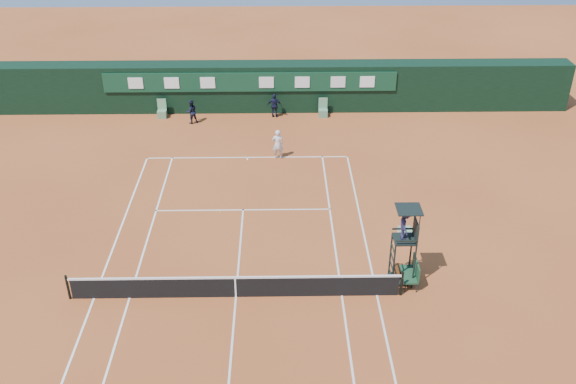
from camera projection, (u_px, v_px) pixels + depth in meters
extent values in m
plane|color=#AA5428|center=(236.00, 297.00, 24.85)|extent=(90.00, 90.00, 0.00)
cube|color=silver|center=(247.00, 157.00, 35.13)|extent=(11.05, 0.08, 0.01)
cube|color=silver|center=(377.00, 295.00, 24.93)|extent=(0.08, 23.85, 0.01)
cube|color=white|center=(94.00, 298.00, 24.77)|extent=(0.08, 23.85, 0.01)
cube|color=silver|center=(342.00, 295.00, 24.91)|extent=(0.08, 23.85, 0.01)
cube|color=white|center=(130.00, 298.00, 24.79)|extent=(0.08, 23.85, 0.01)
cube|color=silver|center=(243.00, 210.00, 30.39)|extent=(8.31, 0.08, 0.01)
cube|color=silver|center=(236.00, 297.00, 24.85)|extent=(0.08, 12.88, 0.01)
cube|color=silver|center=(247.00, 159.00, 35.00)|extent=(0.08, 0.30, 0.01)
cube|color=black|center=(235.00, 288.00, 24.63)|extent=(12.60, 0.04, 0.90)
cube|color=white|center=(235.00, 278.00, 24.39)|extent=(12.80, 0.06, 0.08)
cube|color=white|center=(235.00, 287.00, 24.62)|extent=(0.06, 0.05, 0.92)
cylinder|color=black|center=(402.00, 284.00, 24.67)|extent=(0.10, 0.10, 1.10)
cylinder|color=black|center=(68.00, 287.00, 24.48)|extent=(0.10, 0.10, 1.10)
cube|color=black|center=(251.00, 87.00, 40.32)|extent=(40.00, 1.50, 3.00)
cube|color=#103A23|center=(250.00, 82.00, 39.32)|extent=(18.00, 0.10, 1.20)
cube|color=white|center=(136.00, 83.00, 39.15)|extent=(0.90, 0.04, 0.70)
cube|color=white|center=(172.00, 83.00, 39.18)|extent=(0.90, 0.04, 0.70)
cube|color=white|center=(208.00, 83.00, 39.22)|extent=(0.90, 0.04, 0.70)
cube|color=white|center=(266.00, 82.00, 39.27)|extent=(0.90, 0.04, 0.70)
cube|color=white|center=(302.00, 82.00, 39.30)|extent=(0.90, 0.04, 0.70)
cube|color=silver|center=(338.00, 82.00, 39.34)|extent=(0.90, 0.04, 0.70)
cube|color=white|center=(367.00, 82.00, 39.36)|extent=(0.90, 0.04, 0.70)
cube|color=#58875D|center=(162.00, 114.00, 39.75)|extent=(0.55, 0.50, 0.46)
cube|color=#64996A|center=(162.00, 104.00, 39.65)|extent=(0.55, 0.06, 0.70)
cube|color=#558364|center=(323.00, 113.00, 39.90)|extent=(0.55, 0.50, 0.46)
cube|color=#5B8C66|center=(323.00, 103.00, 39.80)|extent=(0.55, 0.06, 0.70)
cylinder|color=black|center=(393.00, 267.00, 24.82)|extent=(0.07, 0.07, 2.00)
cylinder|color=black|center=(390.00, 255.00, 25.52)|extent=(0.07, 0.07, 2.00)
cylinder|color=black|center=(414.00, 267.00, 24.84)|extent=(0.07, 0.07, 2.00)
cylinder|color=black|center=(410.00, 255.00, 25.53)|extent=(0.07, 0.07, 2.00)
cube|color=black|center=(404.00, 239.00, 24.65)|extent=(0.85, 0.85, 0.08)
cube|color=black|center=(416.00, 230.00, 24.45)|extent=(0.06, 0.85, 0.80)
cube|color=black|center=(407.00, 241.00, 24.19)|extent=(0.85, 0.05, 0.06)
cube|color=black|center=(403.00, 229.00, 24.91)|extent=(0.85, 0.05, 0.06)
cylinder|color=black|center=(419.00, 226.00, 23.88)|extent=(0.04, 0.04, 1.00)
cylinder|color=black|center=(415.00, 215.00, 24.57)|extent=(0.04, 0.04, 1.00)
cube|color=black|center=(409.00, 209.00, 23.97)|extent=(0.95, 0.95, 0.04)
cube|color=black|center=(400.00, 278.00, 25.60)|extent=(0.80, 0.80, 0.05)
cube|color=black|center=(391.00, 274.00, 25.47)|extent=(0.04, 0.80, 0.04)
cube|color=black|center=(391.00, 265.00, 25.27)|extent=(0.04, 0.80, 0.04)
cube|color=black|center=(392.00, 257.00, 25.07)|extent=(0.04, 0.80, 0.04)
cube|color=black|center=(393.00, 249.00, 24.87)|extent=(0.04, 0.80, 0.04)
imported|color=#1E1B36|center=(405.00, 225.00, 24.31)|extent=(0.47, 0.82, 1.28)
cube|color=#183D25|center=(409.00, 274.00, 25.34)|extent=(0.55, 1.20, 0.08)
cube|color=#183E25|center=(416.00, 267.00, 25.17)|extent=(0.06, 1.20, 0.60)
cylinder|color=black|center=(405.00, 288.00, 24.99)|extent=(0.04, 0.04, 0.41)
cylinder|color=black|center=(417.00, 288.00, 24.99)|extent=(0.04, 0.04, 0.41)
cylinder|color=black|center=(401.00, 271.00, 25.94)|extent=(0.04, 0.04, 0.41)
cylinder|color=black|center=(411.00, 271.00, 25.94)|extent=(0.04, 0.04, 0.41)
cube|color=black|center=(398.00, 272.00, 25.97)|extent=(0.48, 0.85, 0.30)
cube|color=white|center=(404.00, 236.00, 27.97)|extent=(0.55, 0.55, 0.60)
cube|color=#619567|center=(405.00, 230.00, 27.81)|extent=(0.57, 0.57, 0.05)
sphere|color=gold|center=(220.00, 211.00, 30.21)|extent=(0.07, 0.07, 0.07)
imported|color=silver|center=(278.00, 144.00, 34.66)|extent=(0.63, 0.43, 1.67)
imported|color=black|center=(191.00, 112.00, 38.78)|extent=(0.88, 0.80, 1.48)
imported|color=black|center=(275.00, 106.00, 39.57)|extent=(0.92, 0.47, 1.51)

